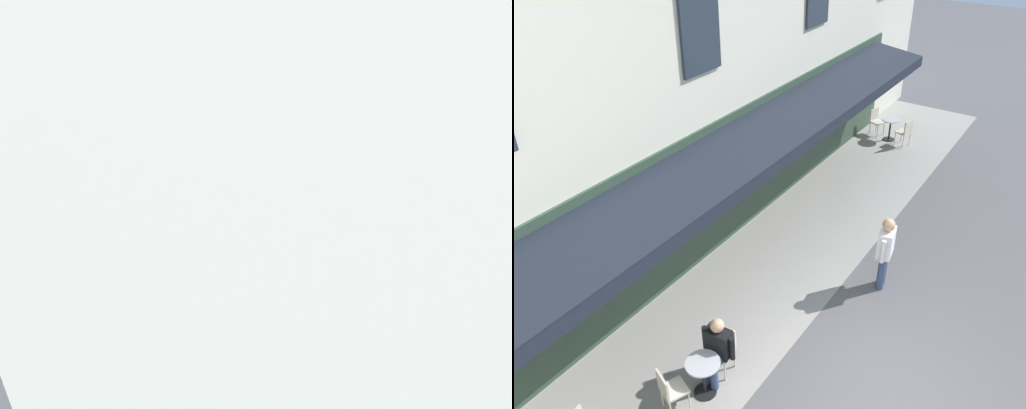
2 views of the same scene
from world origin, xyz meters
The scene contains 10 objects.
ground_plane centered at (0.00, 0.00, 0.00)m, with size 70.00×70.00×0.00m, color #565456.
sidewalk_cafe_terrace centered at (-3.25, -3.40, 0.00)m, with size 20.50×3.20×0.01m, color gray.
cafe_table_near_entrance centered at (1.70, -2.53, 0.49)m, with size 0.60×0.60×0.75m.
cafe_chair_cream_kerbside centered at (1.07, -2.59, 0.55)m, with size 0.44×0.44×0.91m.
cafe_chair_cream_corner_right centered at (2.28, -2.77, 0.55)m, with size 0.52×0.52×0.91m.
cafe_table_streetside centered at (-9.81, -3.83, 0.49)m, with size 0.60×0.60×0.75m.
cafe_chair_cream_near_door centered at (-9.62, -3.22, 0.55)m, with size 0.50×0.50×0.91m.
cafe_chair_cream_corner_left centered at (-10.00, -4.43, 0.55)m, with size 0.50×0.50×0.91m.
seated_companion_in_black centered at (1.28, -2.57, 0.69)m, with size 0.56×0.65×1.29m.
walking_pedestrian_in_white centered at (-2.59, -1.09, 1.02)m, with size 0.71×0.37×1.75m.
Camera 2 is at (6.04, 1.65, 7.60)m, focal length 36.40 mm.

